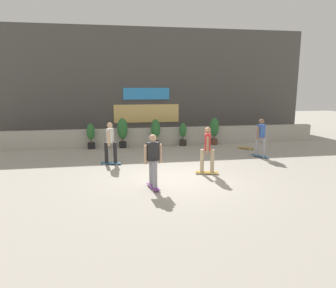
{
  "coord_description": "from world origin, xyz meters",
  "views": [
    {
      "loc": [
        -2.03,
        -10.08,
        3.16
      ],
      "look_at": [
        0.0,
        1.5,
        0.9
      ],
      "focal_mm": 33.24,
      "sensor_mm": 36.0,
      "label": 1
    }
  ],
  "objects": [
    {
      "name": "skater_by_wall_right",
      "position": [
        4.25,
        2.36,
        0.94
      ],
      "size": [
        0.59,
        0.79,
        1.7
      ],
      "color": "#266699",
      "rests_on": "ground"
    },
    {
      "name": "planter_wall",
      "position": [
        0.0,
        6.0,
        0.45
      ],
      "size": [
        18.0,
        0.4,
        0.9
      ],
      "primitive_type": "cube",
      "color": "#B2ADA3",
      "rests_on": "ground"
    },
    {
      "name": "skater_foreground",
      "position": [
        -0.9,
        -0.99,
        0.94
      ],
      "size": [
        0.55,
        0.82,
        1.7
      ],
      "color": "#72338C",
      "rests_on": "ground"
    },
    {
      "name": "potted_plant_4",
      "position": [
        3.2,
        5.55,
        0.83
      ],
      "size": [
        0.48,
        0.48,
        1.43
      ],
      "color": "brown",
      "rests_on": "ground"
    },
    {
      "name": "potted_plant_1",
      "position": [
        -1.62,
        5.55,
        0.88
      ],
      "size": [
        0.52,
        0.52,
        1.51
      ],
      "color": "black",
      "rests_on": "ground"
    },
    {
      "name": "skater_far_right",
      "position": [
        -2.19,
        2.23,
        0.94
      ],
      "size": [
        0.82,
        0.54,
        1.7
      ],
      "color": "#266699",
      "rests_on": "ground"
    },
    {
      "name": "potted_plant_0",
      "position": [
        -3.17,
        5.55,
        0.7
      ],
      "size": [
        0.4,
        0.4,
        1.27
      ],
      "color": "black",
      "rests_on": "ground"
    },
    {
      "name": "ground_plane",
      "position": [
        0.0,
        0.0,
        0.0
      ],
      "size": [
        48.0,
        48.0,
        0.0
      ],
      "primitive_type": "plane",
      "color": "#A8A093"
    },
    {
      "name": "skater_far_left",
      "position": [
        1.2,
        0.26,
        0.94
      ],
      "size": [
        0.82,
        0.54,
        1.7
      ],
      "color": "#BF8C26",
      "rests_on": "ground"
    },
    {
      "name": "potted_plant_3",
      "position": [
        1.5,
        5.55,
        0.63
      ],
      "size": [
        0.36,
        0.36,
        1.19
      ],
      "color": "#2D2823",
      "rests_on": "ground"
    },
    {
      "name": "skateboard_near_camera",
      "position": [
        4.36,
        4.11,
        0.06
      ],
      "size": [
        0.71,
        0.7,
        0.08
      ],
      "color": "#BF8C26",
      "rests_on": "ground"
    },
    {
      "name": "building_backdrop",
      "position": [
        -0.0,
        10.0,
        3.25
      ],
      "size": [
        20.0,
        2.08,
        6.5
      ],
      "color": "#4C4947",
      "rests_on": "ground"
    },
    {
      "name": "potted_plant_2",
      "position": [
        0.07,
        5.55,
        0.81
      ],
      "size": [
        0.47,
        0.47,
        1.42
      ],
      "color": "brown",
      "rests_on": "ground"
    }
  ]
}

